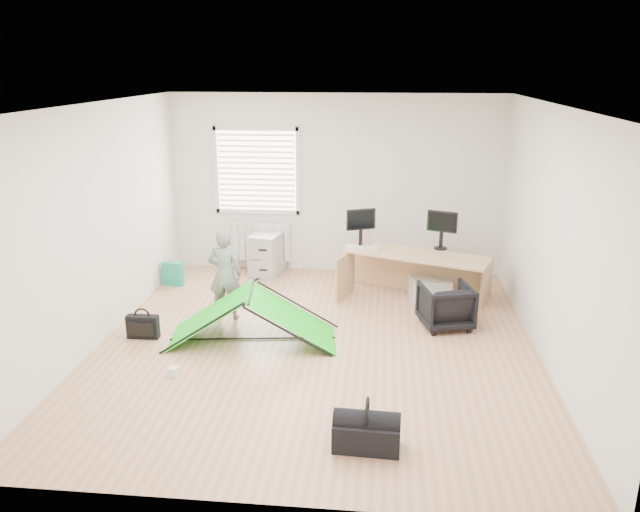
# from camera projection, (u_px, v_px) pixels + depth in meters

# --- Properties ---
(ground) EXTENTS (5.50, 5.50, 0.00)m
(ground) POSITION_uv_depth(u_px,v_px,m) (316.00, 345.00, 7.19)
(ground) COLOR tan
(ground) RESTS_ON ground
(back_wall) EXTENTS (5.00, 0.02, 2.70)m
(back_wall) POSITION_uv_depth(u_px,v_px,m) (336.00, 185.00, 9.41)
(back_wall) COLOR silver
(back_wall) RESTS_ON ground
(window) EXTENTS (1.20, 0.06, 1.20)m
(window) POSITION_uv_depth(u_px,v_px,m) (257.00, 171.00, 9.43)
(window) COLOR silver
(window) RESTS_ON back_wall
(radiator) EXTENTS (1.00, 0.12, 0.60)m
(radiator) POSITION_uv_depth(u_px,v_px,m) (258.00, 241.00, 9.71)
(radiator) COLOR silver
(radiator) RESTS_ON back_wall
(desk) EXTENTS (2.03, 1.27, 0.66)m
(desk) POSITION_uv_depth(u_px,v_px,m) (415.00, 277.00, 8.47)
(desk) COLOR tan
(desk) RESTS_ON ground
(filing_cabinet) EXTENTS (0.51, 0.62, 0.64)m
(filing_cabinet) POSITION_uv_depth(u_px,v_px,m) (267.00, 254.00, 9.50)
(filing_cabinet) COLOR #A9ACAE
(filing_cabinet) RESTS_ON ground
(monitor_left) EXTENTS (0.42, 0.25, 0.40)m
(monitor_left) POSITION_uv_depth(u_px,v_px,m) (361.00, 233.00, 8.63)
(monitor_left) COLOR black
(monitor_left) RESTS_ON desk
(monitor_right) EXTENTS (0.42, 0.23, 0.39)m
(monitor_right) POSITION_uv_depth(u_px,v_px,m) (441.00, 235.00, 8.53)
(monitor_right) COLOR black
(monitor_right) RESTS_ON desk
(keyboard) EXTENTS (0.50, 0.21, 0.02)m
(keyboard) POSITION_uv_depth(u_px,v_px,m) (363.00, 247.00, 8.65)
(keyboard) COLOR beige
(keyboard) RESTS_ON desk
(thermos) EXTENTS (0.08, 0.08, 0.23)m
(thermos) POSITION_uv_depth(u_px,v_px,m) (368.00, 239.00, 8.66)
(thermos) COLOR #C56E92
(thermos) RESTS_ON desk
(office_chair) EXTENTS (0.72, 0.73, 0.55)m
(office_chair) POSITION_uv_depth(u_px,v_px,m) (446.00, 306.00, 7.62)
(office_chair) COLOR black
(office_chair) RESTS_ON ground
(person) EXTENTS (0.43, 0.28, 1.17)m
(person) POSITION_uv_depth(u_px,v_px,m) (225.00, 274.00, 7.79)
(person) COLOR slate
(person) RESTS_ON ground
(kite) EXTENTS (2.03, 1.09, 0.60)m
(kite) POSITION_uv_depth(u_px,v_px,m) (252.00, 316.00, 7.24)
(kite) COLOR #14D317
(kite) RESTS_ON ground
(storage_crate) EXTENTS (0.58, 0.44, 0.30)m
(storage_crate) POSITION_uv_depth(u_px,v_px,m) (430.00, 289.00, 8.55)
(storage_crate) COLOR silver
(storage_crate) RESTS_ON ground
(tote_bag) EXTENTS (0.30, 0.15, 0.35)m
(tote_bag) POSITION_uv_depth(u_px,v_px,m) (173.00, 273.00, 9.09)
(tote_bag) COLOR #1D8E6C
(tote_bag) RESTS_ON ground
(laptop_bag) EXTENTS (0.38, 0.12, 0.28)m
(laptop_bag) POSITION_uv_depth(u_px,v_px,m) (143.00, 327.00, 7.34)
(laptop_bag) COLOR black
(laptop_bag) RESTS_ON ground
(white_box) EXTENTS (0.11, 0.11, 0.10)m
(white_box) POSITION_uv_depth(u_px,v_px,m) (174.00, 372.00, 6.46)
(white_box) COLOR silver
(white_box) RESTS_ON ground
(duffel_bag) EXTENTS (0.57, 0.31, 0.25)m
(duffel_bag) POSITION_uv_depth(u_px,v_px,m) (367.00, 435.00, 5.23)
(duffel_bag) COLOR black
(duffel_bag) RESTS_ON ground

